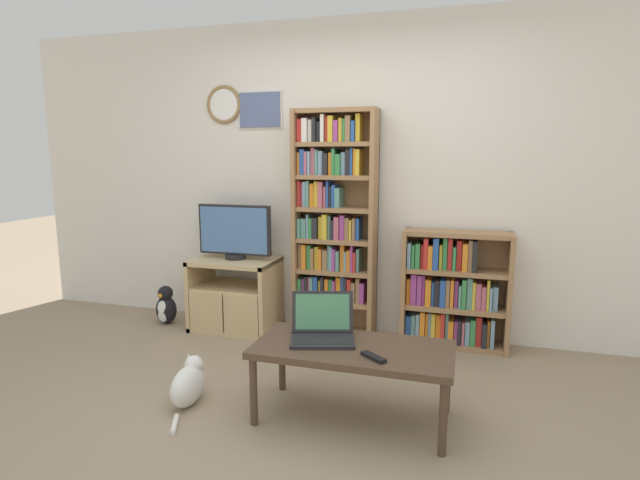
% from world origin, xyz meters
% --- Properties ---
extents(ground_plane, '(18.00, 18.00, 0.00)m').
position_xyz_m(ground_plane, '(0.00, 0.00, 0.00)').
color(ground_plane, gray).
extents(wall_back, '(6.26, 0.09, 2.60)m').
position_xyz_m(wall_back, '(-0.01, 1.76, 1.31)').
color(wall_back, silver).
rests_on(wall_back, ground_plane).
extents(tv_stand, '(0.71, 0.49, 0.62)m').
position_xyz_m(tv_stand, '(-0.99, 1.45, 0.31)').
color(tv_stand, tan).
rests_on(tv_stand, ground_plane).
extents(television, '(0.65, 0.18, 0.47)m').
position_xyz_m(television, '(-0.99, 1.48, 0.85)').
color(television, black).
rests_on(television, tv_stand).
extents(bookshelf_tall, '(0.68, 0.25, 1.87)m').
position_xyz_m(bookshelf_tall, '(-0.16, 1.61, 0.94)').
color(bookshelf_tall, '#9E754C').
rests_on(bookshelf_tall, ground_plane).
extents(bookshelf_short, '(0.82, 0.27, 0.92)m').
position_xyz_m(bookshelf_short, '(0.82, 1.60, 0.44)').
color(bookshelf_short, '#9E754C').
rests_on(bookshelf_short, ground_plane).
extents(coffee_table, '(1.12, 0.53, 0.44)m').
position_xyz_m(coffee_table, '(0.33, 0.27, 0.39)').
color(coffee_table, '#4C3828').
rests_on(coffee_table, ground_plane).
extents(laptop, '(0.43, 0.38, 0.26)m').
position_xyz_m(laptop, '(0.13, 0.33, 0.50)').
color(laptop, '#232326').
rests_on(laptop, coffee_table).
extents(remote_near_laptop, '(0.15, 0.13, 0.02)m').
position_xyz_m(remote_near_laptop, '(0.47, 0.12, 0.45)').
color(remote_near_laptop, black).
rests_on(remote_near_laptop, coffee_table).
extents(cat, '(0.21, 0.51, 0.29)m').
position_xyz_m(cat, '(-0.67, 0.15, 0.13)').
color(cat, white).
rests_on(cat, ground_plane).
extents(penguin_figurine, '(0.19, 0.17, 0.35)m').
position_xyz_m(penguin_figurine, '(-1.64, 1.38, 0.16)').
color(penguin_figurine, black).
rests_on(penguin_figurine, ground_plane).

